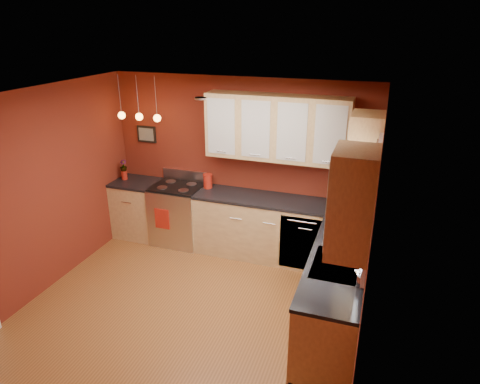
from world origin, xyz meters
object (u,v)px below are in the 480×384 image
(coffee_maker, at_px, (353,200))
(soap_pump, at_px, (360,275))
(gas_range, at_px, (179,214))
(red_canister, at_px, (208,181))
(sink, at_px, (337,267))

(coffee_maker, distance_m, soap_pump, 1.82)
(coffee_maker, bearing_deg, gas_range, 160.89)
(red_canister, distance_m, coffee_maker, 2.18)
(gas_range, distance_m, red_canister, 0.75)
(gas_range, relative_size, soap_pump, 5.18)
(sink, height_order, coffee_maker, coffee_maker)
(sink, distance_m, red_canister, 2.69)
(soap_pump, bearing_deg, coffee_maker, 97.15)
(red_canister, relative_size, soap_pump, 1.01)
(sink, relative_size, red_canister, 3.24)
(sink, height_order, red_canister, sink)
(gas_range, distance_m, coffee_maker, 2.71)
(gas_range, relative_size, coffee_maker, 3.84)
(soap_pump, bearing_deg, sink, 128.81)
(red_canister, height_order, coffee_maker, coffee_maker)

